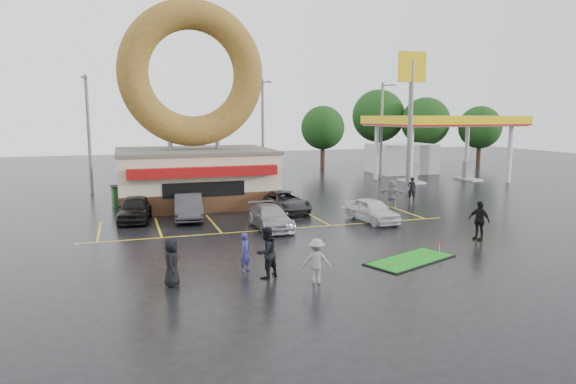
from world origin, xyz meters
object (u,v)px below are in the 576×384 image
object	(u,v)px
streetlight_mid	(263,129)
car_silver	(270,217)
shell_sign	(411,96)
streetlight_left	(89,131)
car_dgrey	(188,207)
putting_green	(411,260)
person_cameraman	(479,220)
gas_station	(424,139)
donut_shop	(194,138)
car_white	(372,210)
person_blue	(246,252)
dumpster	(127,196)
streetlight_right	(382,128)
car_grey	(284,202)
car_black	(135,209)

from	to	relation	value
streetlight_mid	car_silver	size ratio (longest dim) A/B	2.12
shell_sign	streetlight_left	xyz separation A→B (m)	(-23.00, 7.92, -2.60)
car_dgrey	putting_green	world-z (taller)	car_dgrey
person_cameraman	car_dgrey	bearing A→B (deg)	-145.69
gas_station	streetlight_left	bearing A→B (deg)	-178.05
donut_shop	gas_station	bearing A→B (deg)	19.11
car_white	person_blue	bearing A→B (deg)	-149.38
streetlight_mid	dumpster	bearing A→B (deg)	-146.27
car_silver	person_cameraman	world-z (taller)	person_cameraman
gas_station	car_silver	xyz separation A→B (m)	(-20.32, -17.22, -3.08)
donut_shop	person_cameraman	world-z (taller)	donut_shop
streetlight_mid	streetlight_right	distance (m)	12.04
streetlight_mid	car_grey	bearing A→B (deg)	-99.56
car_white	car_black	bearing A→B (deg)	154.00
car_dgrey	car_white	xyz separation A→B (m)	(9.79, -4.01, -0.06)
car_silver	shell_sign	bearing A→B (deg)	31.42
shell_sign	car_black	xyz separation A→B (m)	(-20.13, -4.00, -6.66)
shell_sign	car_silver	xyz separation A→B (m)	(-13.32, -8.28, -6.76)
shell_sign	person_blue	bearing A→B (deg)	-136.86
streetlight_mid	car_white	size ratio (longest dim) A/B	2.29
donut_shop	car_dgrey	size ratio (longest dim) A/B	3.04
car_white	person_cameraman	xyz separation A→B (m)	(2.99, -5.34, 0.28)
gas_station	streetlight_mid	bearing A→B (deg)	-179.92
gas_station	car_black	distance (m)	30.20
streetlight_left	car_black	distance (m)	12.91
car_black	car_silver	bearing A→B (deg)	-24.60
car_dgrey	shell_sign	bearing A→B (deg)	19.88
putting_green	gas_station	bearing A→B (deg)	56.51
streetlight_mid	car_grey	world-z (taller)	streetlight_mid
car_dgrey	car_grey	distance (m)	5.99
shell_sign	car_dgrey	world-z (taller)	shell_sign
shell_sign	car_black	bearing A→B (deg)	-168.76
person_cameraman	person_blue	bearing A→B (deg)	-102.05
car_white	car_silver	bearing A→B (deg)	171.85
shell_sign	car_white	size ratio (longest dim) A/B	2.70
donut_shop	person_blue	xyz separation A→B (m)	(-0.34, -16.28, -3.69)
gas_station	person_blue	bearing A→B (deg)	-133.90
dumpster	person_cameraman	bearing A→B (deg)	-50.74
gas_station	person_blue	distance (m)	33.78
streetlight_left	person_cameraman	world-z (taller)	streetlight_left
car_black	person_cameraman	world-z (taller)	person_cameraman
putting_green	streetlight_left	bearing A→B (deg)	119.59
car_silver	person_cameraman	bearing A→B (deg)	-31.85
donut_shop	dumpster	size ratio (longest dim) A/B	7.50
car_white	person_cameraman	distance (m)	6.13
car_black	car_white	bearing A→B (deg)	-11.48
person_blue	dumpster	bearing A→B (deg)	59.62
streetlight_left	car_grey	world-z (taller)	streetlight_left
car_dgrey	person_cameraman	bearing A→B (deg)	-30.67
shell_sign	streetlight_right	xyz separation A→B (m)	(3.00, 9.92, -2.60)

